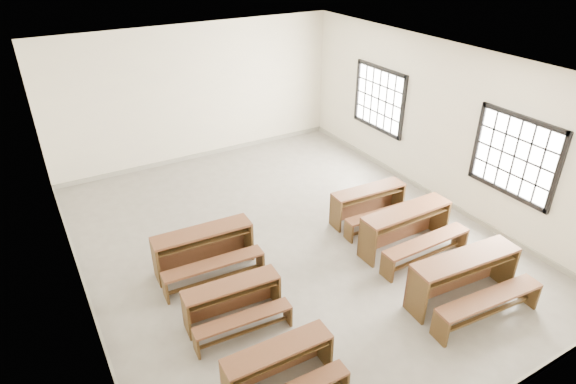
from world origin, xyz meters
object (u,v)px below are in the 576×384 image
desk_set_2 (204,248)px  desk_set_5 (369,202)px  desk_set_0 (280,366)px  desk_set_4 (407,227)px  desk_set_3 (466,277)px  desk_set_1 (233,300)px

desk_set_2 → desk_set_5: bearing=0.4°
desk_set_0 → desk_set_4: desk_set_4 is taller
desk_set_2 → desk_set_3: 4.11m
desk_set_0 → desk_set_2: (0.09, 2.68, 0.06)m
desk_set_4 → desk_set_3: bearing=-98.3°
desk_set_3 → desk_set_2: bearing=143.4°
desk_set_0 → desk_set_1: 1.35m
desk_set_1 → desk_set_2: desk_set_2 is taller
desk_set_1 → desk_set_5: (3.41, 1.18, 0.03)m
desk_set_5 → desk_set_4: bearing=-88.5°
desk_set_2 → desk_set_5: 3.32m
desk_set_5 → desk_set_3: bearing=-92.0°
desk_set_4 → desk_set_5: (0.03, 1.08, -0.06)m
desk_set_5 → desk_set_2: bearing=-179.6°
desk_set_0 → desk_set_1: (-0.00, 1.35, 0.00)m
desk_set_0 → desk_set_5: bearing=38.1°
desk_set_0 → desk_set_2: bearing=89.6°
desk_set_4 → desk_set_5: desk_set_4 is taller
desk_set_1 → desk_set_3: (3.18, -1.38, 0.10)m
desk_set_2 → desk_set_3: (3.09, -2.71, 0.04)m
desk_set_4 → desk_set_5: size_ratio=1.13×
desk_set_2 → desk_set_4: desk_set_4 is taller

